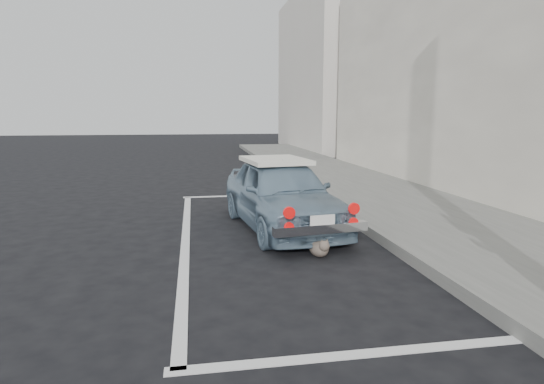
{
  "coord_description": "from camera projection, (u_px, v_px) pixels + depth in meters",
  "views": [
    {
      "loc": [
        -0.75,
        -3.54,
        1.8
      ],
      "look_at": [
        0.31,
        2.55,
        0.75
      ],
      "focal_mm": 30.0,
      "sensor_mm": 36.0,
      "label": 1
    }
  ],
  "objects": [
    {
      "name": "pline_front",
      "position": [
        251.0,
        195.0,
        10.26
      ],
      "size": [
        3.0,
        0.12,
        0.01
      ],
      "primitive_type": "cube",
      "color": "silver",
      "rests_on": "ground"
    },
    {
      "name": "pline_rear",
      "position": [
        365.0,
        354.0,
        3.47
      ],
      "size": [
        3.0,
        0.12,
        0.01
      ],
      "primitive_type": "cube",
      "color": "silver",
      "rests_on": "ground"
    },
    {
      "name": "pline_side",
      "position": [
        186.0,
        240.0,
        6.63
      ],
      "size": [
        0.12,
        7.0,
        0.01
      ],
      "primitive_type": "cube",
      "color": "silver",
      "rests_on": "ground"
    },
    {
      "name": "building_far",
      "position": [
        329.0,
        72.0,
        23.69
      ],
      "size": [
        3.5,
        10.0,
        8.0
      ],
      "primitive_type": "cube",
      "color": "beige",
      "rests_on": "ground"
    },
    {
      "name": "sidewalk",
      "position": [
        483.0,
        240.0,
        6.34
      ],
      "size": [
        2.8,
        40.0,
        0.15
      ],
      "primitive_type": "cube",
      "color": "#61615D",
      "rests_on": "ground"
    },
    {
      "name": "retro_coupe",
      "position": [
        281.0,
        193.0,
        7.23
      ],
      "size": [
        1.74,
        3.46,
        1.13
      ],
      "rotation": [
        0.0,
        0.0,
        0.13
      ],
      "color": "#7490A6",
      "rests_on": "ground"
    },
    {
      "name": "cat",
      "position": [
        319.0,
        247.0,
        5.82
      ],
      "size": [
        0.29,
        0.51,
        0.27
      ],
      "rotation": [
        0.0,
        0.0,
        0.19
      ],
      "color": "#63564B",
      "rests_on": "ground"
    },
    {
      "name": "ground",
      "position": [
        288.0,
        329.0,
        3.87
      ],
      "size": [
        80.0,
        80.0,
        0.0
      ],
      "primitive_type": "plane",
      "color": "black",
      "rests_on": "ground"
    }
  ]
}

